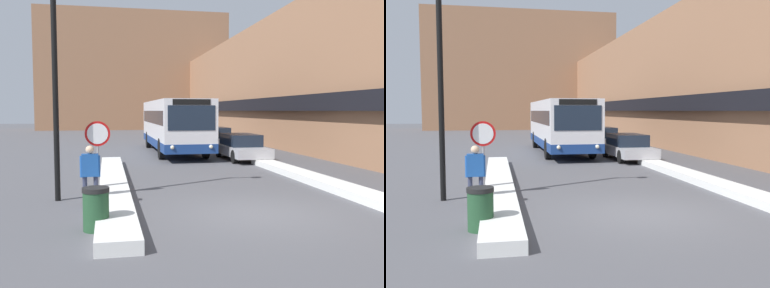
{
  "view_description": "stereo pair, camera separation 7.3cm",
  "coord_description": "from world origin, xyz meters",
  "views": [
    {
      "loc": [
        -3.77,
        -10.11,
        2.61
      ],
      "look_at": [
        -0.5,
        6.39,
        1.29
      ],
      "focal_mm": 40.0,
      "sensor_mm": 36.0,
      "label": 1
    },
    {
      "loc": [
        -3.7,
        -10.12,
        2.61
      ],
      "look_at": [
        -0.5,
        6.39,
        1.29
      ],
      "focal_mm": 40.0,
      "sensor_mm": 36.0,
      "label": 2
    }
  ],
  "objects": [
    {
      "name": "pedestrian",
      "position": [
        -4.25,
        1.73,
        1.0
      ],
      "size": [
        0.54,
        0.23,
        1.67
      ],
      "rotation": [
        0.0,
        0.0,
        0.04
      ],
      "color": "#333851",
      "rests_on": "ground_plane"
    },
    {
      "name": "stop_sign",
      "position": [
        -4.07,
        3.12,
        1.66
      ],
      "size": [
        0.76,
        0.08,
        2.29
      ],
      "color": "gray",
      "rests_on": "ground_plane"
    },
    {
      "name": "snow_bank_right",
      "position": [
        3.6,
        3.55,
        0.13
      ],
      "size": [
        0.9,
        12.5,
        0.26
      ],
      "color": "silver",
      "rests_on": "ground_plane"
    },
    {
      "name": "building_backdrop_far",
      "position": [
        0.0,
        52.04,
        8.07
      ],
      "size": [
        26.0,
        8.0,
        16.14
      ],
      "color": "#996B4C",
      "rests_on": "ground_plane"
    },
    {
      "name": "snow_bank_left",
      "position": [
        -3.6,
        4.47,
        0.14
      ],
      "size": [
        0.9,
        14.1,
        0.29
      ],
      "color": "silver",
      "rests_on": "ground_plane"
    },
    {
      "name": "ground_plane",
      "position": [
        0.0,
        0.0,
        0.0
      ],
      "size": [
        160.0,
        160.0,
        0.0
      ],
      "primitive_type": "plane",
      "color": "#515156"
    },
    {
      "name": "building_row_right",
      "position": [
        9.97,
        24.0,
        4.63
      ],
      "size": [
        5.5,
        60.0,
        9.29
      ],
      "color": "#996B4C",
      "rests_on": "ground_plane"
    },
    {
      "name": "trash_bin",
      "position": [
        -4.04,
        -0.73,
        0.48
      ],
      "size": [
        0.59,
        0.59,
        0.95
      ],
      "color": "#234C2D",
      "rests_on": "ground_plane"
    },
    {
      "name": "city_bus",
      "position": [
        0.28,
        16.24,
        1.76
      ],
      "size": [
        2.73,
        11.95,
        3.21
      ],
      "color": "silver",
      "rests_on": "ground_plane"
    },
    {
      "name": "parked_car_front",
      "position": [
        3.2,
        11.64,
        0.7
      ],
      "size": [
        1.86,
        4.89,
        1.37
      ],
      "color": "#B7B7BC",
      "rests_on": "ground_plane"
    },
    {
      "name": "parked_car_middle",
      "position": [
        3.2,
        17.34,
        0.75
      ],
      "size": [
        1.89,
        4.43,
        1.51
      ],
      "color": "silver",
      "rests_on": "ground_plane"
    },
    {
      "name": "street_lamp",
      "position": [
        -4.96,
        2.67,
        4.43
      ],
      "size": [
        1.46,
        0.36,
        7.28
      ],
      "color": "black",
      "rests_on": "ground_plane"
    }
  ]
}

